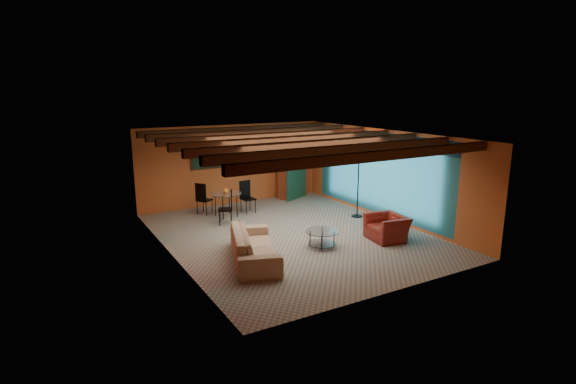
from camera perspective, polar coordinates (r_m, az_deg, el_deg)
room at (r=11.75m, az=0.22°, el=5.67°), size 6.52×8.01×2.71m
sofa at (r=10.36m, az=-4.33°, el=-6.84°), size 1.68×2.58×0.70m
armchair at (r=11.99m, az=12.53°, el=-4.45°), size 1.01×1.12×0.66m
coffee_table at (r=11.23m, az=4.36°, el=-5.99°), size 0.97×0.97×0.43m
dining_table at (r=13.88m, az=-7.92°, el=-1.08°), size 2.17×2.17×1.02m
armoire at (r=16.13m, az=0.57°, el=2.61°), size 1.20×0.91×1.89m
floor_lamp at (r=13.79m, az=8.94°, el=1.05°), size 0.44×0.44×2.08m
ceiling_fan at (r=11.66m, az=0.49°, el=5.61°), size 1.50×1.50×0.44m
painting at (r=14.95m, az=-10.26°, el=4.31°), size 1.05×0.03×0.65m
potted_plant at (r=15.96m, az=0.58°, el=6.84°), size 0.56×0.52×0.51m
vase at (r=13.74m, az=-8.00°, el=1.39°), size 0.21×0.21×0.19m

